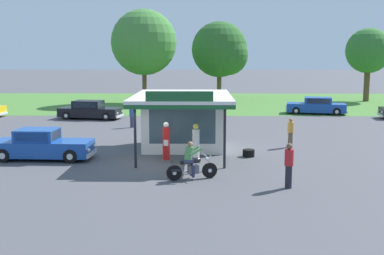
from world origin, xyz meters
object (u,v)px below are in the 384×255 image
(gas_pump_offside, at_px, (196,145))
(parked_car_back_row_right, at_px, (189,107))
(featured_classic_sedan, at_px, (42,146))
(spare_tire_stack, at_px, (249,153))
(bystander_admiring_sedan, at_px, (289,164))
(bystander_standing_back_lot, at_px, (132,116))
(motorcycle_with_rider, at_px, (191,164))
(bystander_strolling_foreground, at_px, (291,132))
(parked_car_second_row_spare, at_px, (90,110))
(parked_car_back_row_far_left, at_px, (316,106))
(gas_pump_nearside, at_px, (166,144))

(gas_pump_offside, height_order, parked_car_back_row_right, gas_pump_offside)
(featured_classic_sedan, bearing_deg, gas_pump_offside, -4.00)
(spare_tire_stack, bearing_deg, bystander_admiring_sedan, -80.65)
(parked_car_back_row_right, bearing_deg, bystander_standing_back_lot, -116.87)
(motorcycle_with_rider, height_order, bystander_standing_back_lot, motorcycle_with_rider)
(spare_tire_stack, bearing_deg, bystander_strolling_foreground, 44.71)
(parked_car_second_row_spare, distance_m, spare_tire_stack, 18.20)
(featured_classic_sedan, relative_size, bystander_strolling_foreground, 3.09)
(parked_car_second_row_spare, height_order, spare_tire_stack, parked_car_second_row_spare)
(spare_tire_stack, bearing_deg, parked_car_back_row_right, 101.25)
(featured_classic_sedan, height_order, spare_tire_stack, featured_classic_sedan)
(bystander_admiring_sedan, distance_m, spare_tire_stack, 5.88)
(motorcycle_with_rider, height_order, bystander_admiring_sedan, bystander_admiring_sedan)
(bystander_strolling_foreground, bearing_deg, bystander_admiring_sedan, -101.00)
(parked_car_second_row_spare, xyz_separation_m, bystander_admiring_sedan, (12.22, -20.03, 0.25))
(gas_pump_offside, xyz_separation_m, parked_car_back_row_far_left, (10.31, 19.21, -0.17))
(parked_car_second_row_spare, relative_size, bystander_standing_back_lot, 3.41)
(bystander_standing_back_lot, bearing_deg, motorcycle_with_rider, -72.63)
(bystander_standing_back_lot, xyz_separation_m, spare_tire_stack, (7.25, -9.70, -0.62))
(parked_car_second_row_spare, bearing_deg, featured_classic_sedan, -85.88)
(featured_classic_sedan, bearing_deg, parked_car_back_row_right, 69.40)
(parked_car_back_row_right, relative_size, bystander_admiring_sedan, 2.88)
(bystander_standing_back_lot, height_order, spare_tire_stack, bystander_standing_back_lot)
(motorcycle_with_rider, xyz_separation_m, featured_classic_sedan, (-7.39, 3.74, 0.02))
(featured_classic_sedan, xyz_separation_m, bystander_strolling_foreground, (12.75, 3.29, 0.18))
(bystander_admiring_sedan, height_order, bystander_standing_back_lot, bystander_admiring_sedan)
(bystander_strolling_foreground, bearing_deg, motorcycle_with_rider, -127.34)
(parked_car_second_row_spare, relative_size, bystander_admiring_sedan, 3.01)
(parked_car_back_row_right, xyz_separation_m, bystander_strolling_foreground, (5.99, -14.71, 0.21))
(featured_classic_sedan, distance_m, spare_tire_stack, 10.23)
(gas_pump_offside, relative_size, parked_car_back_row_far_left, 0.34)
(parked_car_back_row_far_left, xyz_separation_m, bystander_strolling_foreground, (-5.11, -15.40, 0.18))
(parked_car_back_row_right, height_order, bystander_standing_back_lot, bystander_standing_back_lot)
(featured_classic_sedan, distance_m, parked_car_back_row_far_left, 25.84)
(gas_pump_offside, distance_m, bystander_standing_back_lot, 11.91)
(bystander_strolling_foreground, bearing_deg, parked_car_second_row_spare, 139.66)
(motorcycle_with_rider, height_order, parked_car_second_row_spare, motorcycle_with_rider)
(featured_classic_sedan, bearing_deg, bystander_standing_back_lot, 74.28)
(bystander_strolling_foreground, bearing_deg, gas_pump_nearside, -150.01)
(motorcycle_with_rider, relative_size, parked_car_back_row_far_left, 0.39)
(parked_car_back_row_far_left, relative_size, bystander_strolling_foreground, 3.31)
(parked_car_back_row_right, height_order, bystander_admiring_sedan, bystander_admiring_sedan)
(bystander_admiring_sedan, bearing_deg, bystander_standing_back_lot, 117.93)
(gas_pump_offside, distance_m, bystander_strolling_foreground, 6.45)
(motorcycle_with_rider, xyz_separation_m, bystander_standing_back_lot, (-4.44, 14.20, 0.15))
(parked_car_second_row_spare, height_order, bystander_standing_back_lot, bystander_standing_back_lot)
(parked_car_back_row_right, xyz_separation_m, spare_tire_stack, (3.43, -17.24, -0.47))
(bystander_standing_back_lot, bearing_deg, spare_tire_stack, -53.25)
(motorcycle_with_rider, bearing_deg, bystander_standing_back_lot, 107.37)
(motorcycle_with_rider, relative_size, bystander_strolling_foreground, 1.28)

